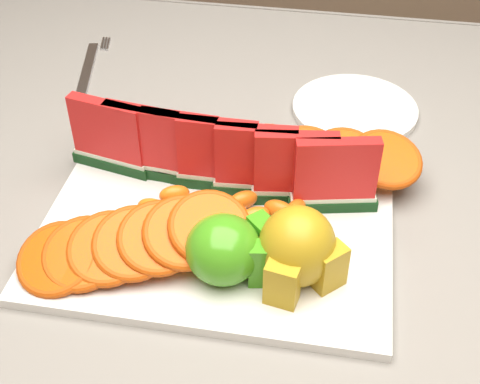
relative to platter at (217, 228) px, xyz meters
name	(u,v)px	position (x,y,z in m)	size (l,w,h in m)	color
table	(249,248)	(0.03, 0.08, -0.11)	(1.40, 0.90, 0.75)	#523C20
tablecloth	(250,214)	(0.03, 0.08, -0.05)	(1.53, 1.03, 0.20)	gray
platter	(217,228)	(0.00, 0.00, 0.00)	(0.40, 0.30, 0.01)	silver
apple_cluster	(230,250)	(0.03, -0.07, 0.04)	(0.12, 0.10, 0.07)	#23850B
pear_cluster	(298,250)	(0.10, -0.06, 0.04)	(0.10, 0.10, 0.09)	#AD8805
side_plate	(355,109)	(0.15, 0.28, 0.00)	(0.20, 0.20, 0.01)	silver
fork	(89,68)	(-0.27, 0.33, 0.00)	(0.05, 0.19, 0.00)	silver
watermelon_row	(218,157)	(-0.01, 0.07, 0.05)	(0.39, 0.07, 0.10)	#0E3D0D
orange_fan_front	(134,243)	(-0.07, -0.07, 0.04)	(0.27, 0.16, 0.07)	#D13F07
orange_fan_back	(269,153)	(0.04, 0.12, 0.03)	(0.40, 0.12, 0.05)	#D13F07
tangerine_segments	(222,207)	(0.00, 0.02, 0.02)	(0.20, 0.07, 0.02)	orange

